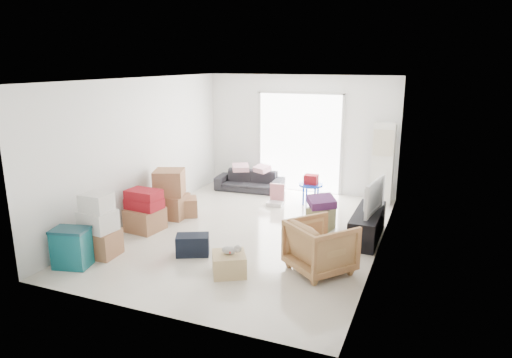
{
  "coord_description": "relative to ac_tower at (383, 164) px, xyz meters",
  "views": [
    {
      "loc": [
        3.01,
        -7.14,
        2.99
      ],
      "look_at": [
        0.03,
        0.2,
        0.94
      ],
      "focal_mm": 32.0,
      "sensor_mm": 36.0,
      "label": 1
    }
  ],
  "objects": [
    {
      "name": "room_shell",
      "position": [
        -1.95,
        -2.65,
        0.48
      ],
      "size": [
        4.98,
        6.48,
        3.18
      ],
      "color": "white",
      "rests_on": "ground"
    },
    {
      "name": "tv_console",
      "position": [
        0.05,
        -2.17,
        -0.63
      ],
      "size": [
        0.44,
        1.46,
        0.49
      ],
      "primitive_type": "cube",
      "color": "black",
      "rests_on": "room_shell"
    },
    {
      "name": "box_stack_a",
      "position": [
        -3.75,
        -4.49,
        -0.42
      ],
      "size": [
        0.58,
        0.49,
        1.02
      ],
      "rotation": [
        0.0,
        0.0,
        -0.07
      ],
      "color": "#9E6747",
      "rests_on": "room_shell"
    },
    {
      "name": "duffel_bag",
      "position": [
        -2.41,
        -3.93,
        -0.71
      ],
      "size": [
        0.6,
        0.5,
        0.33
      ],
      "primitive_type": "cube",
      "rotation": [
        0.0,
        0.0,
        0.45
      ],
      "color": "black",
      "rests_on": "room_shell"
    },
    {
      "name": "box_stack_b",
      "position": [
        -3.75,
        -3.29,
        -0.52
      ],
      "size": [
        0.65,
        0.62,
        0.76
      ],
      "rotation": [
        0.0,
        0.0,
        -0.11
      ],
      "color": "#9E6747",
      "rests_on": "room_shell"
    },
    {
      "name": "ac_tower",
      "position": [
        0.0,
        0.0,
        0.0
      ],
      "size": [
        0.45,
        0.3,
        1.75
      ],
      "primitive_type": "cube",
      "color": "silver",
      "rests_on": "room_shell"
    },
    {
      "name": "toy_walker",
      "position": [
        -2.05,
        -0.98,
        -0.75
      ],
      "size": [
        0.36,
        0.32,
        0.45
      ],
      "rotation": [
        0.0,
        0.0,
        0.07
      ],
      "color": "silver",
      "rests_on": "room_shell"
    },
    {
      "name": "plush_bunny",
      "position": [
        -1.55,
        -4.32,
        -0.5
      ],
      "size": [
        0.29,
        0.16,
        0.14
      ],
      "rotation": [
        0.0,
        0.0,
        -0.26
      ],
      "color": "#B2ADA8",
      "rests_on": "wood_crate"
    },
    {
      "name": "armchair",
      "position": [
        -0.38,
        -3.74,
        -0.45
      ],
      "size": [
        1.12,
        1.11,
        0.84
      ],
      "primitive_type": "imported",
      "rotation": [
        0.0,
        0.0,
        2.46
      ],
      "color": "tan",
      "rests_on": "room_shell"
    },
    {
      "name": "sliding_door",
      "position": [
        -1.95,
        0.33,
        0.37
      ],
      "size": [
        2.1,
        0.04,
        2.33
      ],
      "color": "white",
      "rests_on": "room_shell"
    },
    {
      "name": "pillow_left",
      "position": [
        -3.22,
        -0.2,
        -0.2
      ],
      "size": [
        0.43,
        0.4,
        0.11
      ],
      "primitive_type": "cube",
      "rotation": [
        0.0,
        0.0,
        0.51
      ],
      "color": "#EEAEB9",
      "rests_on": "sofa"
    },
    {
      "name": "loose_box",
      "position": [
        -3.48,
        -2.3,
        -0.7
      ],
      "size": [
        0.6,
        0.6,
        0.36
      ],
      "primitive_type": "cube",
      "rotation": [
        0.0,
        0.0,
        0.57
      ],
      "color": "#9E6747",
      "rests_on": "room_shell"
    },
    {
      "name": "kids_table",
      "position": [
        -1.39,
        -0.62,
        -0.42
      ],
      "size": [
        0.52,
        0.52,
        0.64
      ],
      "rotation": [
        0.0,
        0.0,
        -0.24
      ],
      "color": "blue",
      "rests_on": "room_shell"
    },
    {
      "name": "box_stack_c",
      "position": [
        -3.72,
        -2.5,
        -0.41
      ],
      "size": [
        0.71,
        0.71,
        0.95
      ],
      "rotation": [
        0.0,
        0.0,
        0.19
      ],
      "color": "#9E6747",
      "rests_on": "room_shell"
    },
    {
      "name": "storage_bins",
      "position": [
        -3.85,
        -4.99,
        -0.57
      ],
      "size": [
        0.59,
        0.48,
        0.6
      ],
      "rotation": [
        0.0,
        0.0,
        0.24
      ],
      "color": "#10565D",
      "rests_on": "room_shell"
    },
    {
      "name": "pillow_right",
      "position": [
        -2.71,
        -0.12,
        -0.19
      ],
      "size": [
        0.41,
        0.38,
        0.11
      ],
      "primitive_type": "cube",
      "rotation": [
        0.0,
        0.0,
        -0.45
      ],
      "color": "#EEAEB9",
      "rests_on": "sofa"
    },
    {
      "name": "blanket",
      "position": [
        -0.8,
        -2.03,
        -0.39
      ],
      "size": [
        0.62,
        0.62,
        0.14
      ],
      "primitive_type": "cube",
      "rotation": [
        0.0,
        0.0,
        0.5
      ],
      "color": "#502255",
      "rests_on": "ottoman"
    },
    {
      "name": "sofa",
      "position": [
        -3.01,
        -0.15,
        -0.56
      ],
      "size": [
        1.63,
        0.59,
        0.62
      ],
      "primitive_type": "imported",
      "rotation": [
        0.0,
        0.0,
        0.08
      ],
      "color": "#26252A",
      "rests_on": "room_shell"
    },
    {
      "name": "ottoman",
      "position": [
        -0.8,
        -2.03,
        -0.67
      ],
      "size": [
        0.49,
        0.49,
        0.41
      ],
      "primitive_type": "cube",
      "rotation": [
        0.0,
        0.0,
        -0.2
      ],
      "color": "olive",
      "rests_on": "room_shell"
    },
    {
      "name": "wood_crate",
      "position": [
        -1.58,
        -4.33,
        -0.72
      ],
      "size": [
        0.64,
        0.64,
        0.31
      ],
      "primitive_type": "cube",
      "rotation": [
        0.0,
        0.0,
        0.52
      ],
      "color": "tan",
      "rests_on": "room_shell"
    },
    {
      "name": "television",
      "position": [
        0.05,
        -2.17,
        -0.32
      ],
      "size": [
        0.71,
        1.06,
        0.13
      ],
      "primitive_type": "imported",
      "rotation": [
        0.0,
        0.0,
        1.43
      ],
      "color": "black",
      "rests_on": "tv_console"
    }
  ]
}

